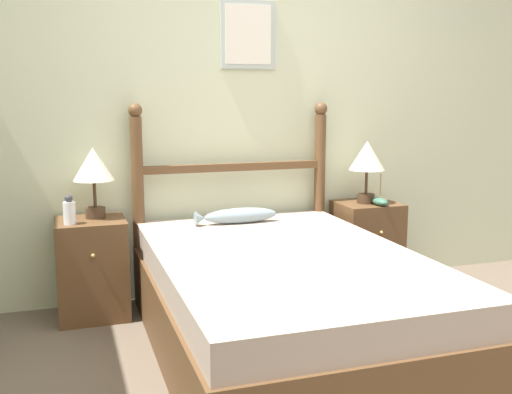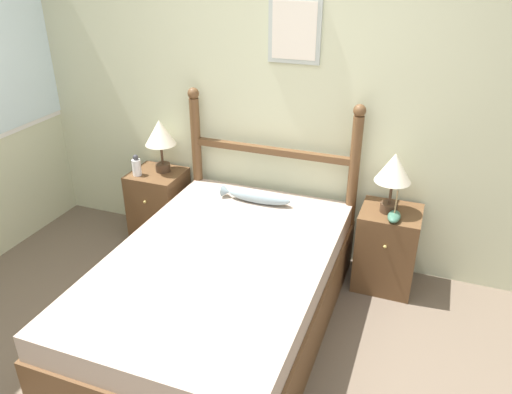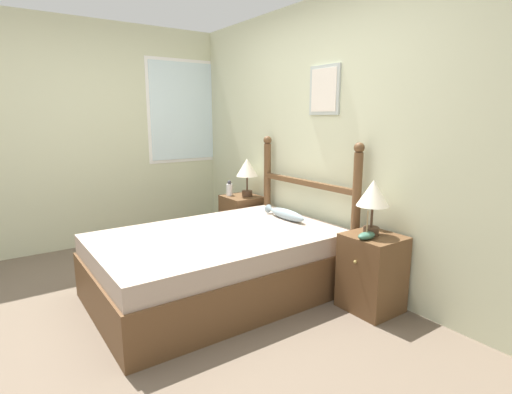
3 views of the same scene
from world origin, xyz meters
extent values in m
plane|color=brown|center=(0.00, 0.00, 0.00)|extent=(16.00, 16.00, 0.00)
cube|color=beige|center=(0.00, 1.73, 1.27)|extent=(6.40, 0.06, 2.55)
cube|color=#ADB7B2|center=(0.04, 1.69, 1.73)|extent=(0.37, 0.02, 0.44)
cube|color=silver|center=(0.04, 1.68, 1.73)|extent=(0.31, 0.01, 0.38)
cube|color=beige|center=(-2.13, 0.00, 1.27)|extent=(0.06, 6.40, 2.55)
cube|color=white|center=(-2.10, 1.32, 1.56)|extent=(0.01, 1.02, 1.29)
cube|color=silver|center=(-2.09, 1.32, 1.56)|extent=(0.01, 0.94, 1.21)
cube|color=brown|center=(-0.09, 0.64, 0.19)|extent=(1.33, 2.03, 0.38)
cube|color=tan|center=(-0.09, 0.64, 0.46)|extent=(1.29, 1.99, 0.16)
cylinder|color=brown|center=(-0.72, 1.61, 0.60)|extent=(0.08, 0.08, 1.21)
sphere|color=brown|center=(-0.72, 1.61, 1.25)|extent=(0.09, 0.09, 0.09)
cylinder|color=brown|center=(0.53, 1.61, 0.60)|extent=(0.08, 0.08, 1.21)
sphere|color=brown|center=(0.53, 1.61, 1.25)|extent=(0.09, 0.09, 0.09)
cube|color=brown|center=(-0.09, 1.61, 0.87)|extent=(1.25, 0.05, 0.05)
cube|color=brown|center=(-1.02, 1.48, 0.30)|extent=(0.41, 0.38, 0.60)
sphere|color=tan|center=(-1.02, 1.28, 0.43)|extent=(0.02, 0.02, 0.02)
cube|color=brown|center=(0.84, 1.48, 0.30)|extent=(0.41, 0.38, 0.60)
sphere|color=tan|center=(0.84, 1.28, 0.43)|extent=(0.02, 0.02, 0.02)
cylinder|color=#422D1E|center=(-0.99, 1.53, 0.64)|extent=(0.12, 0.12, 0.06)
cylinder|color=#422D1E|center=(-0.99, 1.53, 0.75)|extent=(0.02, 0.02, 0.17)
cone|color=beige|center=(-0.99, 1.53, 0.93)|extent=(0.24, 0.24, 0.20)
cylinder|color=#422D1E|center=(0.82, 1.46, 0.64)|extent=(0.12, 0.12, 0.06)
cylinder|color=#422D1E|center=(0.82, 1.46, 0.75)|extent=(0.02, 0.02, 0.17)
cone|color=beige|center=(0.82, 1.46, 0.93)|extent=(0.24, 0.24, 0.20)
cylinder|color=white|center=(-1.14, 1.39, 0.67)|extent=(0.07, 0.07, 0.13)
sphere|color=#333338|center=(-1.14, 1.39, 0.75)|extent=(0.05, 0.05, 0.05)
ellipsoid|color=#386651|center=(0.87, 1.36, 0.63)|extent=(0.08, 0.16, 0.05)
cylinder|color=#997F56|center=(0.87, 1.36, 0.74)|extent=(0.01, 0.01, 0.16)
ellipsoid|color=#8499A3|center=(-0.11, 1.39, 0.59)|extent=(0.48, 0.10, 0.10)
cone|color=#8499A3|center=(-0.37, 1.39, 0.59)|extent=(0.06, 0.09, 0.09)
camera|label=1|loc=(-1.17, -2.16, 1.35)|focal=42.00mm
camera|label=2|loc=(1.03, -1.68, 2.24)|focal=35.00mm
camera|label=3|loc=(2.72, -0.94, 1.50)|focal=28.00mm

